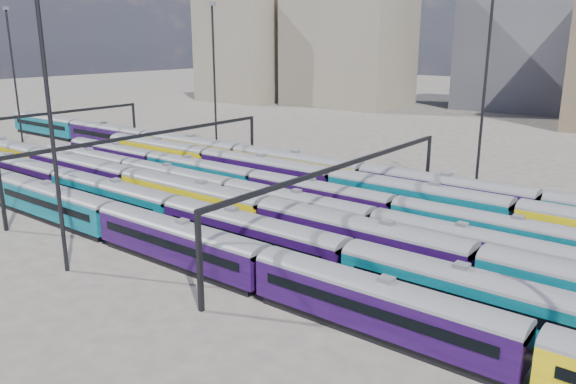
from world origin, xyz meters
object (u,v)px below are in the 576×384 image
Objects in this scene: rake_1 at (250,232)px; rake_0 at (379,300)px; rake_2 at (191,195)px; mast_2 at (50,113)px.

rake_0 is at bearing -17.25° from rake_1.
mast_2 is at bearing -82.61° from rake_2.
rake_0 is 30.34m from mast_2.
rake_2 is 20.45m from mast_2.
rake_0 is 5.52× the size of mast_2.
rake_1 is 14.26m from rake_2.
mast_2 is (2.21, -17.00, 11.16)m from rake_2.
rake_0 is at bearing 14.41° from mast_2.
rake_1 is 19.88m from mast_2.
rake_2 is 5.94× the size of mast_2.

